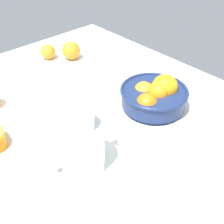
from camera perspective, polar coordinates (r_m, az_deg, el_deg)
ground_plane at (r=96.78cm, az=1.19°, el=-1.85°), size 139.66×92.96×3.00cm
fruit_bowl at (r=98.74cm, az=8.20°, el=3.13°), size 22.68×22.68×11.50cm
juice_pitcher at (r=76.15cm, az=-5.93°, el=-6.64°), size 11.83×16.30×19.63cm
loose_orange_1 at (r=130.60cm, az=-7.93°, el=11.76°), size 7.80×7.80×7.80cm
loose_orange_2 at (r=132.81cm, az=-12.32°, el=11.37°), size 6.43×6.43×6.43cm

